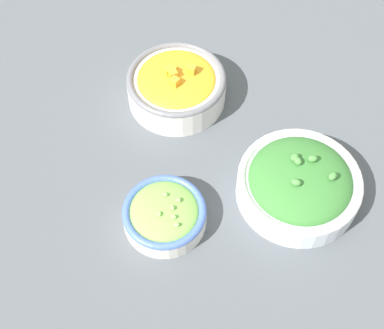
{
  "coord_description": "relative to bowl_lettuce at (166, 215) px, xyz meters",
  "views": [
    {
      "loc": [
        -0.2,
        0.41,
        0.73
      ],
      "look_at": [
        0.0,
        0.0,
        0.03
      ],
      "focal_mm": 50.0,
      "sensor_mm": 36.0,
      "label": 1
    }
  ],
  "objects": [
    {
      "name": "bowl_squash",
      "position": [
        0.1,
        -0.22,
        0.01
      ],
      "size": [
        0.17,
        0.17,
        0.07
      ],
      "color": "silver",
      "rests_on": "ground_plane"
    },
    {
      "name": "ground_plane",
      "position": [
        0.0,
        -0.09,
        -0.02
      ],
      "size": [
        3.0,
        3.0,
        0.0
      ],
      "primitive_type": "plane",
      "color": "#4C5156"
    },
    {
      "name": "bowl_broccoli",
      "position": [
        -0.16,
        -0.13,
        0.01
      ],
      "size": [
        0.19,
        0.19,
        0.08
      ],
      "color": "silver",
      "rests_on": "ground_plane"
    },
    {
      "name": "bowl_lettuce",
      "position": [
        0.0,
        0.0,
        0.0
      ],
      "size": [
        0.13,
        0.13,
        0.05
      ],
      "color": "silver",
      "rests_on": "ground_plane"
    }
  ]
}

